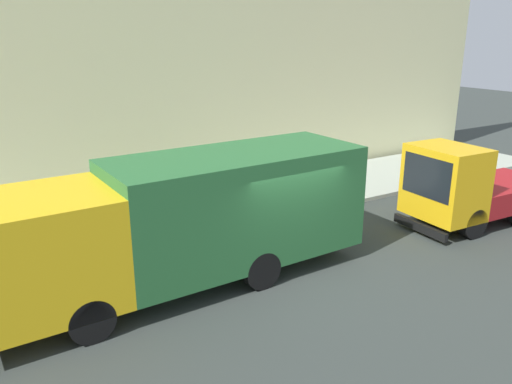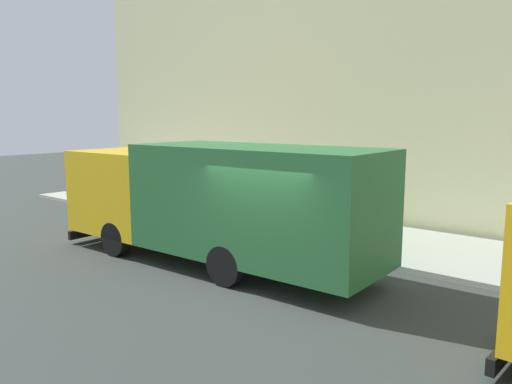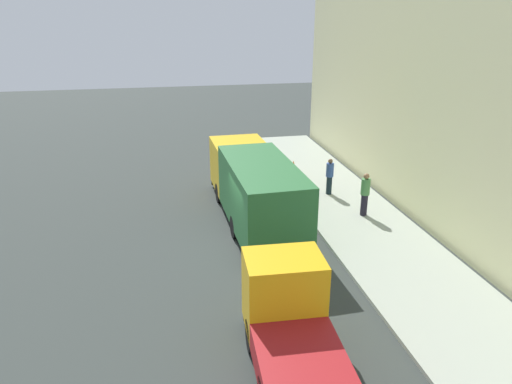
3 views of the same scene
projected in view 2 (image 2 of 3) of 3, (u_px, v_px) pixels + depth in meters
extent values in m
plane|color=#353B37|center=(265.00, 292.00, 9.96)|extent=(80.00, 80.00, 0.00)
cube|color=#A7AFA0|center=(379.00, 242.00, 13.75)|extent=(3.98, 30.00, 0.13)
cube|color=beige|center=(423.00, 58.00, 14.87)|extent=(0.50, 30.00, 10.41)
cube|color=yellow|center=(133.00, 190.00, 13.51)|extent=(2.40, 2.78, 2.14)
cube|color=black|center=(103.00, 177.00, 14.28)|extent=(1.95, 0.12, 1.20)
cube|color=#296834|center=(256.00, 201.00, 10.92)|extent=(2.50, 5.82, 2.41)
cube|color=black|center=(104.00, 229.00, 14.56)|extent=(2.23, 0.19, 0.24)
cylinder|color=black|center=(116.00, 239.00, 12.56)|extent=(0.33, 0.87, 0.86)
cylinder|color=black|center=(175.00, 225.00, 14.13)|extent=(0.33, 0.87, 0.86)
cylinder|color=black|center=(226.00, 265.00, 10.31)|extent=(0.33, 0.87, 0.86)
cylinder|color=black|center=(282.00, 246.00, 11.89)|extent=(0.33, 0.87, 0.86)
cube|color=black|center=(511.00, 345.00, 7.18)|extent=(1.87, 0.21, 0.24)
cylinder|color=black|center=(334.00, 214.00, 14.93)|extent=(0.34, 0.34, 0.91)
cylinder|color=#4B894B|center=(335.00, 188.00, 14.81)|extent=(0.45, 0.45, 0.67)
sphere|color=#9C6F48|center=(335.00, 173.00, 14.74)|extent=(0.23, 0.23, 0.23)
cylinder|color=#15242D|center=(255.00, 208.00, 16.14)|extent=(0.36, 0.36, 0.85)
cylinder|color=#345399|center=(255.00, 185.00, 16.03)|extent=(0.48, 0.48, 0.63)
sphere|color=brown|center=(255.00, 172.00, 15.96)|extent=(0.21, 0.21, 0.21)
cone|color=orange|center=(172.00, 203.00, 17.40)|extent=(0.51, 0.51, 0.73)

